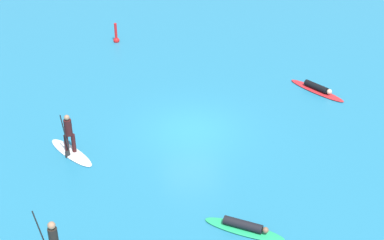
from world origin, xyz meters
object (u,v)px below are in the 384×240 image
(surfer_on_white_board, at_px, (70,143))
(surfer_on_green_board, at_px, (244,227))
(surfer_on_red_board, at_px, (317,89))
(marker_buoy, at_px, (116,38))

(surfer_on_white_board, distance_m, surfer_on_green_board, 8.25)
(surfer_on_red_board, xyz_separation_m, surfer_on_white_board, (-12.31, -2.37, 0.38))
(surfer_on_white_board, bearing_deg, marker_buoy, 134.11)
(surfer_on_green_board, relative_size, marker_buoy, 2.08)
(marker_buoy, bearing_deg, surfer_on_white_board, -107.77)
(surfer_on_red_board, distance_m, marker_buoy, 12.56)
(surfer_on_white_board, relative_size, surfer_on_green_board, 1.05)
(surfer_on_red_board, xyz_separation_m, marker_buoy, (-8.63, 9.12, 0.15))
(surfer_on_red_board, relative_size, surfer_on_green_board, 1.21)
(surfer_on_red_board, height_order, surfer_on_white_board, surfer_on_white_board)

